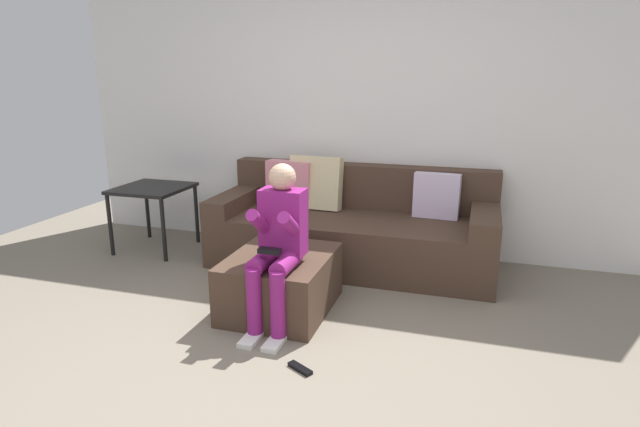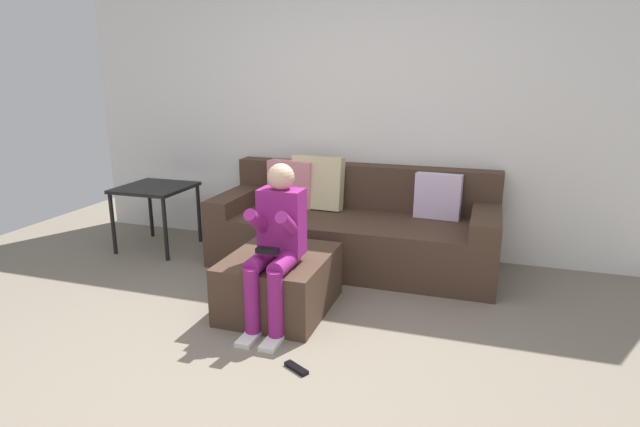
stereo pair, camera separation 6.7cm
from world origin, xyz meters
name	(u,v)px [view 1 (the left image)]	position (x,y,z in m)	size (l,w,h in m)	color
ground_plane	(248,384)	(0.00, 0.00, 0.00)	(7.05, 7.05, 0.00)	slate
wall_back	(356,110)	(0.00, 2.42, 1.28)	(5.42, 0.10, 2.57)	white
couch_sectional	(352,228)	(0.09, 1.97, 0.31)	(2.37, 0.91, 0.90)	#473326
ottoman	(281,283)	(-0.16, 0.91, 0.20)	(0.67, 0.81, 0.40)	#473326
person_seated	(278,240)	(-0.10, 0.71, 0.58)	(0.29, 0.58, 1.06)	#8C1E72
side_table	(153,195)	(-1.76, 1.79, 0.52)	(0.61, 0.62, 0.59)	black
remote_near_ottoman	(300,368)	(0.22, 0.21, 0.01)	(0.17, 0.05, 0.02)	black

